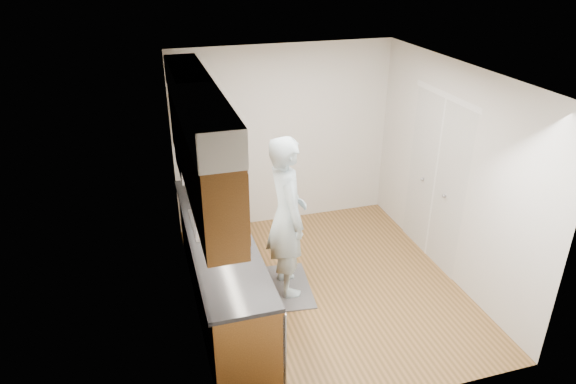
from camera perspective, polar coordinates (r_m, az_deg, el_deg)
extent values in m
plane|color=olive|center=(6.13, 4.21, -10.37)|extent=(3.50, 3.50, 0.00)
plane|color=white|center=(5.08, 5.13, 13.05)|extent=(3.50, 3.50, 0.00)
cube|color=beige|center=(5.19, -11.06, -1.81)|extent=(0.02, 3.50, 2.50)
cube|color=beige|center=(6.16, 17.80, 1.93)|extent=(0.02, 3.50, 2.50)
cube|color=beige|center=(7.03, -0.45, 6.13)|extent=(3.00, 0.02, 2.50)
cube|color=brown|center=(5.62, -7.31, -8.67)|extent=(0.60, 2.80, 0.90)
cube|color=black|center=(5.37, -7.75, -4.54)|extent=(0.63, 2.80, 0.04)
cube|color=#B2B2B7|center=(5.56, -7.92, -3.79)|extent=(0.48, 0.68, 0.14)
cube|color=#B2B2B7|center=(5.53, -7.95, -3.30)|extent=(0.52, 0.72, 0.01)
cube|color=#B2B2B7|center=(4.79, -1.38, -15.06)|extent=(0.03, 0.60, 0.80)
cube|color=brown|center=(4.97, -9.72, 4.33)|extent=(0.33, 2.80, 0.75)
cube|color=silver|center=(4.80, -10.19, 10.16)|extent=(0.35, 2.80, 0.30)
cube|color=#A5A5AA|center=(5.93, -9.89, 3.16)|extent=(0.46, 0.75, 0.16)
cube|color=silver|center=(6.46, 16.02, 1.13)|extent=(0.02, 1.22, 2.05)
cube|color=slate|center=(6.09, -0.12, -10.48)|extent=(0.62, 0.95, 0.02)
imported|color=#A2B9C5|center=(5.53, -0.13, -1.61)|extent=(0.50, 0.75, 2.10)
imported|color=white|center=(5.99, -9.41, 0.41)|extent=(0.15, 0.15, 0.28)
imported|color=white|center=(5.93, -7.43, -0.15)|extent=(0.13, 0.13, 0.20)
imported|color=white|center=(6.23, -10.12, 0.81)|extent=(0.18, 0.18, 0.16)
cylinder|color=#A72B1C|center=(5.91, -7.12, -0.59)|extent=(0.09, 0.09, 0.13)
cube|color=black|center=(5.06, -6.61, -5.94)|extent=(0.36, 0.31, 0.05)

